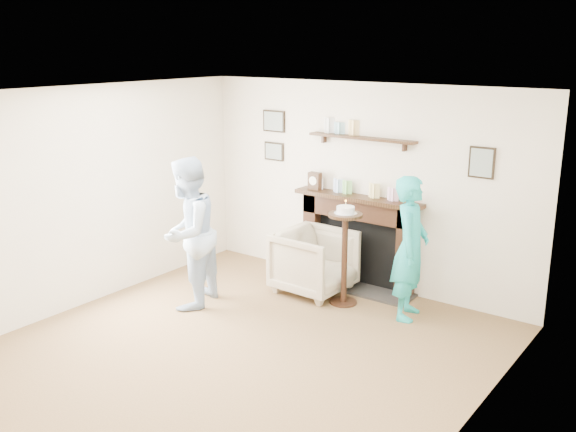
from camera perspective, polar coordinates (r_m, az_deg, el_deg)
The scene contains 6 objects.
ground at distance 6.37m, azimuth -5.15°, elevation -12.41°, with size 5.00×5.00×0.00m, color brown.
room_shell at distance 6.32m, azimuth -1.38°, elevation 3.12°, with size 4.54×5.02×2.52m.
armchair at distance 7.91m, azimuth 2.33°, elevation -6.70°, with size 0.82×0.85×0.77m, color #C6AA93.
man at distance 7.60m, azimuth -8.65°, elevation -7.79°, with size 0.84×0.65×1.73m, color #C9E5FB.
woman at distance 7.35m, azimuth 10.52°, elevation -8.72°, with size 0.58×0.38×1.59m, color #1F9FB3.
pedestal_table at distance 7.33m, azimuth 5.07°, elevation -2.19°, with size 0.39×0.39×1.24m.
Camera 1 is at (3.77, -4.21, 2.94)m, focal length 40.00 mm.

